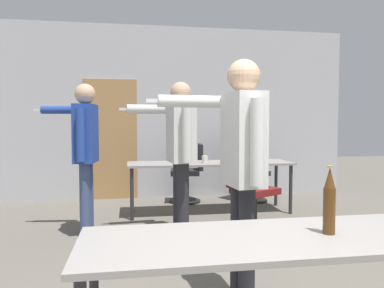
{
  "coord_description": "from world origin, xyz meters",
  "views": [
    {
      "loc": [
        -0.77,
        -1.5,
        1.29
      ],
      "look_at": [
        -0.19,
        2.01,
        1.1
      ],
      "focal_mm": 35.0,
      "sensor_mm": 36.0,
      "label": 1
    }
  ],
  "objects_px": {
    "person_center_tall": "(241,154)",
    "office_chair_side_rolled": "(189,174)",
    "office_chair_far_right": "(251,194)",
    "drink_cup": "(205,160)",
    "beer_bottle": "(329,202)",
    "person_left_plaid": "(85,143)",
    "person_right_polo": "(179,144)",
    "office_chair_mid_tucked": "(248,175)"
  },
  "relations": [
    {
      "from": "person_right_polo",
      "to": "office_chair_mid_tucked",
      "type": "xyz_separation_m",
      "value": [
        1.39,
        1.79,
        -0.63
      ]
    },
    {
      "from": "person_left_plaid",
      "to": "person_right_polo",
      "type": "xyz_separation_m",
      "value": [
        1.07,
        -0.21,
        -0.01
      ]
    },
    {
      "from": "office_chair_mid_tucked",
      "to": "person_right_polo",
      "type": "bearing_deg",
      "value": 14.72
    },
    {
      "from": "person_center_tall",
      "to": "office_chair_side_rolled",
      "type": "xyz_separation_m",
      "value": [
        0.17,
        3.47,
        -0.62
      ]
    },
    {
      "from": "office_chair_mid_tucked",
      "to": "beer_bottle",
      "type": "distance_m",
      "value": 4.41
    },
    {
      "from": "person_center_tall",
      "to": "person_right_polo",
      "type": "xyz_separation_m",
      "value": [
        -0.23,
        1.64,
        -0.01
      ]
    },
    {
      "from": "person_center_tall",
      "to": "office_chair_mid_tucked",
      "type": "distance_m",
      "value": 3.68
    },
    {
      "from": "office_chair_mid_tucked",
      "to": "office_chair_far_right",
      "type": "relative_size",
      "value": 1.01
    },
    {
      "from": "office_chair_far_right",
      "to": "beer_bottle",
      "type": "distance_m",
      "value": 2.76
    },
    {
      "from": "drink_cup",
      "to": "office_chair_mid_tucked",
      "type": "bearing_deg",
      "value": 43.37
    },
    {
      "from": "person_right_polo",
      "to": "drink_cup",
      "type": "bearing_deg",
      "value": -32.65
    },
    {
      "from": "person_left_plaid",
      "to": "office_chair_mid_tucked",
      "type": "xyz_separation_m",
      "value": [
        2.47,
        1.58,
        -0.64
      ]
    },
    {
      "from": "office_chair_mid_tucked",
      "to": "person_left_plaid",
      "type": "bearing_deg",
      "value": -4.76
    },
    {
      "from": "office_chair_far_right",
      "to": "drink_cup",
      "type": "relative_size",
      "value": 8.53
    },
    {
      "from": "person_center_tall",
      "to": "person_right_polo",
      "type": "distance_m",
      "value": 1.66
    },
    {
      "from": "office_chair_side_rolled",
      "to": "office_chair_far_right",
      "type": "distance_m",
      "value": 1.72
    },
    {
      "from": "person_right_polo",
      "to": "person_center_tall",
      "type": "bearing_deg",
      "value": -177.23
    },
    {
      "from": "person_left_plaid",
      "to": "drink_cup",
      "type": "xyz_separation_m",
      "value": [
        1.55,
        0.71,
        -0.28
      ]
    },
    {
      "from": "beer_bottle",
      "to": "drink_cup",
      "type": "bearing_deg",
      "value": 89.23
    },
    {
      "from": "office_chair_mid_tucked",
      "to": "office_chair_far_right",
      "type": "height_order",
      "value": "office_chair_mid_tucked"
    },
    {
      "from": "person_center_tall",
      "to": "drink_cup",
      "type": "xyz_separation_m",
      "value": [
        0.25,
        2.57,
        -0.29
      ]
    },
    {
      "from": "drink_cup",
      "to": "beer_bottle",
      "type": "bearing_deg",
      "value": -90.77
    },
    {
      "from": "person_left_plaid",
      "to": "person_right_polo",
      "type": "distance_m",
      "value": 1.09
    },
    {
      "from": "office_chair_mid_tucked",
      "to": "office_chair_far_right",
      "type": "bearing_deg",
      "value": 35.92
    },
    {
      "from": "person_right_polo",
      "to": "office_chair_mid_tucked",
      "type": "bearing_deg",
      "value": -43.14
    },
    {
      "from": "office_chair_far_right",
      "to": "office_chair_mid_tucked",
      "type": "bearing_deg",
      "value": 135.36
    },
    {
      "from": "office_chair_side_rolled",
      "to": "beer_bottle",
      "type": "xyz_separation_m",
      "value": [
        0.03,
        -4.32,
        0.44
      ]
    },
    {
      "from": "office_chair_side_rolled",
      "to": "drink_cup",
      "type": "bearing_deg",
      "value": -168.17
    },
    {
      "from": "person_left_plaid",
      "to": "person_center_tall",
      "type": "bearing_deg",
      "value": -138.46
    },
    {
      "from": "person_center_tall",
      "to": "person_left_plaid",
      "type": "distance_m",
      "value": 2.27
    },
    {
      "from": "drink_cup",
      "to": "person_left_plaid",
      "type": "bearing_deg",
      "value": -155.31
    },
    {
      "from": "person_center_tall",
      "to": "drink_cup",
      "type": "relative_size",
      "value": 16.26
    },
    {
      "from": "office_chair_mid_tucked",
      "to": "beer_bottle",
      "type": "height_order",
      "value": "beer_bottle"
    },
    {
      "from": "person_left_plaid",
      "to": "office_chair_far_right",
      "type": "relative_size",
      "value": 1.91
    },
    {
      "from": "person_left_plaid",
      "to": "office_chair_mid_tucked",
      "type": "bearing_deg",
      "value": -51.0
    },
    {
      "from": "person_center_tall",
      "to": "office_chair_far_right",
      "type": "relative_size",
      "value": 1.91
    },
    {
      "from": "person_center_tall",
      "to": "office_chair_mid_tucked",
      "type": "bearing_deg",
      "value": -24.2
    },
    {
      "from": "office_chair_mid_tucked",
      "to": "office_chair_far_right",
      "type": "distance_m",
      "value": 1.68
    },
    {
      "from": "person_left_plaid",
      "to": "beer_bottle",
      "type": "bearing_deg",
      "value": -144.44
    },
    {
      "from": "person_right_polo",
      "to": "beer_bottle",
      "type": "xyz_separation_m",
      "value": [
        0.43,
        -2.49,
        -0.17
      ]
    },
    {
      "from": "beer_bottle",
      "to": "drink_cup",
      "type": "relative_size",
      "value": 3.22
    },
    {
      "from": "person_center_tall",
      "to": "office_chair_side_rolled",
      "type": "height_order",
      "value": "person_center_tall"
    }
  ]
}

